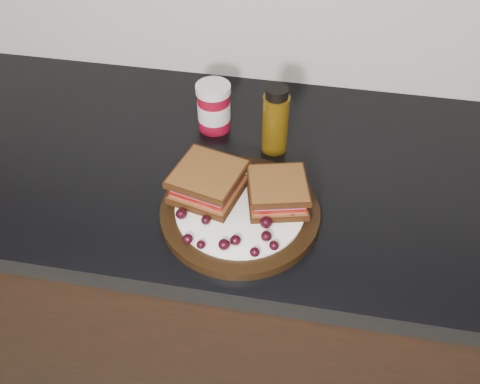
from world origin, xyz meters
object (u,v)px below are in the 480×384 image
object	(u,v)px
condiment_jar	(214,107)
oil_bottle	(275,120)
plate	(240,212)
sandwich_left	(208,182)

from	to	relation	value
condiment_jar	oil_bottle	size ratio (longest dim) A/B	0.73
plate	oil_bottle	world-z (taller)	oil_bottle
condiment_jar	oil_bottle	world-z (taller)	oil_bottle
condiment_jar	oil_bottle	distance (m)	0.14
sandwich_left	condiment_jar	distance (m)	0.22
plate	condiment_jar	size ratio (longest dim) A/B	2.71
plate	sandwich_left	world-z (taller)	sandwich_left
plate	condiment_jar	world-z (taller)	condiment_jar
plate	sandwich_left	xyz separation A→B (m)	(-0.06, 0.02, 0.04)
oil_bottle	condiment_jar	bearing A→B (deg)	161.22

